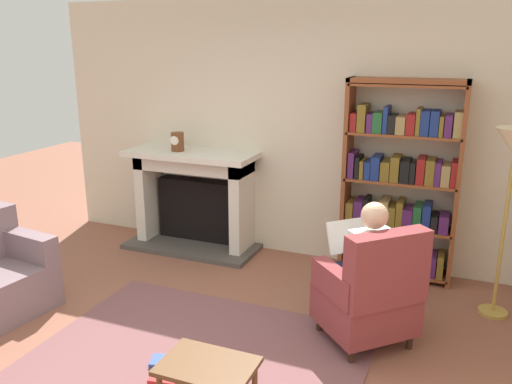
{
  "coord_description": "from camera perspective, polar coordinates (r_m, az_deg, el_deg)",
  "views": [
    {
      "loc": [
        1.68,
        -2.68,
        2.24
      ],
      "look_at": [
        0.1,
        1.2,
        1.05
      ],
      "focal_mm": 36.81,
      "sensor_mm": 36.0,
      "label": 1
    }
  ],
  "objects": [
    {
      "name": "armchair_reading",
      "position": [
        4.11,
        12.37,
        -10.75
      ],
      "size": [
        0.89,
        0.89,
        0.97
      ],
      "rotation": [
        0.0,
        0.0,
        3.92
      ],
      "color": "#331E14",
      "rests_on": "ground"
    },
    {
      "name": "area_rug",
      "position": [
        4.09,
        -6.36,
        -17.39
      ],
      "size": [
        2.4,
        1.8,
        0.01
      ],
      "primitive_type": "cube",
      "color": "brown",
      "rests_on": "ground"
    },
    {
      "name": "back_wall",
      "position": [
        5.57,
        4.32,
        6.61
      ],
      "size": [
        5.6,
        0.1,
        2.7
      ],
      "primitive_type": "cube",
      "color": "beige",
      "rests_on": "ground"
    },
    {
      "name": "fireplace",
      "position": [
        5.93,
        -6.61,
        -0.44
      ],
      "size": [
        1.49,
        0.64,
        1.11
      ],
      "color": "#4C4742",
      "rests_on": "ground"
    },
    {
      "name": "seated_reader",
      "position": [
        4.12,
        11.61,
        -7.65
      ],
      "size": [
        0.58,
        0.58,
        1.14
      ],
      "rotation": [
        0.0,
        0.0,
        3.92
      ],
      "color": "white",
      "rests_on": "ground"
    },
    {
      "name": "scattered_books",
      "position": [
        3.94,
        -9.94,
        -18.55
      ],
      "size": [
        0.33,
        0.36,
        0.04
      ],
      "color": "red",
      "rests_on": "area_rug"
    },
    {
      "name": "side_table",
      "position": [
        3.3,
        -5.27,
        -19.04
      ],
      "size": [
        0.56,
        0.39,
        0.42
      ],
      "color": "brown",
      "rests_on": "ground"
    },
    {
      "name": "bookshelf",
      "position": [
        5.21,
        15.42,
        0.91
      ],
      "size": [
        1.08,
        0.32,
        1.93
      ],
      "color": "brown",
      "rests_on": "ground"
    },
    {
      "name": "mantel_clock",
      "position": [
        5.77,
        -8.53,
        5.42
      ],
      "size": [
        0.14,
        0.14,
        0.2
      ],
      "color": "brown",
      "rests_on": "fireplace"
    },
    {
      "name": "ground",
      "position": [
        3.88,
        -8.58,
        -19.64
      ],
      "size": [
        14.0,
        14.0,
        0.0
      ],
      "primitive_type": "plane",
      "color": "brown"
    }
  ]
}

